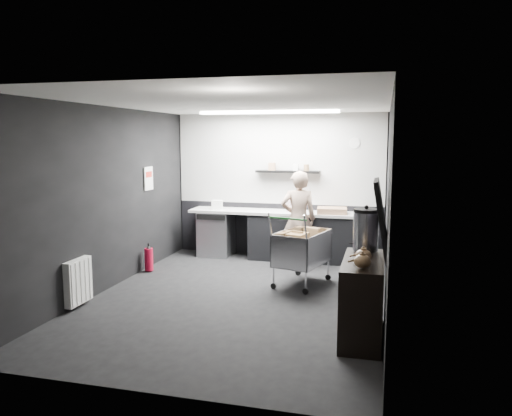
# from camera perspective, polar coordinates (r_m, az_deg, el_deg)

# --- Properties ---
(floor) EXTENTS (5.50, 5.50, 0.00)m
(floor) POSITION_cam_1_polar(r_m,az_deg,el_deg) (7.16, -2.09, -10.21)
(floor) COLOR black
(floor) RESTS_ON ground
(ceiling) EXTENTS (5.50, 5.50, 0.00)m
(ceiling) POSITION_cam_1_polar(r_m,az_deg,el_deg) (6.82, -2.21, 11.89)
(ceiling) COLOR white
(ceiling) RESTS_ON wall_back
(wall_back) EXTENTS (5.50, 0.00, 5.50)m
(wall_back) POSITION_cam_1_polar(r_m,az_deg,el_deg) (9.51, 2.59, 2.62)
(wall_back) COLOR black
(wall_back) RESTS_ON floor
(wall_front) EXTENTS (5.50, 0.00, 5.50)m
(wall_front) POSITION_cam_1_polar(r_m,az_deg,el_deg) (4.33, -12.62, -3.96)
(wall_front) COLOR black
(wall_front) RESTS_ON floor
(wall_left) EXTENTS (0.00, 5.50, 5.50)m
(wall_left) POSITION_cam_1_polar(r_m,az_deg,el_deg) (7.67, -16.62, 1.02)
(wall_left) COLOR black
(wall_left) RESTS_ON floor
(wall_right) EXTENTS (0.00, 5.50, 5.50)m
(wall_right) POSITION_cam_1_polar(r_m,az_deg,el_deg) (6.58, 14.80, -0.01)
(wall_right) COLOR black
(wall_right) RESTS_ON floor
(kitchen_wall_panel) EXTENTS (3.95, 0.02, 1.70)m
(kitchen_wall_panel) POSITION_cam_1_polar(r_m,az_deg,el_deg) (9.46, 2.59, 5.63)
(kitchen_wall_panel) COLOR #BBBAB6
(kitchen_wall_panel) RESTS_ON wall_back
(dado_panel) EXTENTS (3.95, 0.02, 1.00)m
(dado_panel) POSITION_cam_1_polar(r_m,az_deg,el_deg) (9.61, 2.54, -2.44)
(dado_panel) COLOR black
(dado_panel) RESTS_ON wall_back
(floating_shelf) EXTENTS (1.20, 0.22, 0.04)m
(floating_shelf) POSITION_cam_1_polar(r_m,az_deg,el_deg) (9.32, 3.64, 4.17)
(floating_shelf) COLOR black
(floating_shelf) RESTS_ON wall_back
(wall_clock) EXTENTS (0.20, 0.03, 0.20)m
(wall_clock) POSITION_cam_1_polar(r_m,az_deg,el_deg) (9.25, 11.17, 7.30)
(wall_clock) COLOR white
(wall_clock) RESTS_ON wall_back
(poster) EXTENTS (0.02, 0.30, 0.40)m
(poster) POSITION_cam_1_polar(r_m,az_deg,el_deg) (8.77, -12.19, 3.32)
(poster) COLOR white
(poster) RESTS_ON wall_left
(poster_red_band) EXTENTS (0.02, 0.22, 0.10)m
(poster_red_band) POSITION_cam_1_polar(r_m,az_deg,el_deg) (8.77, -12.17, 3.77)
(poster_red_band) COLOR red
(poster_red_band) RESTS_ON poster
(radiator) EXTENTS (0.10, 0.50, 0.60)m
(radiator) POSITION_cam_1_polar(r_m,az_deg,el_deg) (7.08, -19.66, -7.92)
(radiator) COLOR white
(radiator) RESTS_ON wall_left
(ceiling_strip) EXTENTS (2.40, 0.20, 0.04)m
(ceiling_strip) POSITION_cam_1_polar(r_m,az_deg,el_deg) (8.60, 1.39, 10.87)
(ceiling_strip) COLOR white
(ceiling_strip) RESTS_ON ceiling
(prep_counter) EXTENTS (3.20, 0.61, 0.90)m
(prep_counter) POSITION_cam_1_polar(r_m,az_deg,el_deg) (9.29, 2.96, -3.07)
(prep_counter) COLOR black
(prep_counter) RESTS_ON floor
(person) EXTENTS (0.70, 0.55, 1.68)m
(person) POSITION_cam_1_polar(r_m,az_deg,el_deg) (8.72, 4.87, -1.26)
(person) COLOR beige
(person) RESTS_ON floor
(shopping_cart) EXTENTS (0.86, 1.16, 1.12)m
(shopping_cart) POSITION_cam_1_polar(r_m,az_deg,el_deg) (7.68, 5.24, -4.85)
(shopping_cart) COLOR silver
(shopping_cart) RESTS_ON floor
(sideboard) EXTENTS (0.51, 1.19, 1.79)m
(sideboard) POSITION_cam_1_polar(r_m,az_deg,el_deg) (5.80, 12.24, -8.88)
(sideboard) COLOR black
(sideboard) RESTS_ON floor
(fire_extinguisher) EXTENTS (0.14, 0.14, 0.47)m
(fire_extinguisher) POSITION_cam_1_polar(r_m,az_deg,el_deg) (8.63, -12.15, -5.66)
(fire_extinguisher) COLOR #AA0B27
(fire_extinguisher) RESTS_ON floor
(cardboard_box) EXTENTS (0.56, 0.44, 0.10)m
(cardboard_box) POSITION_cam_1_polar(r_m,az_deg,el_deg) (9.02, 8.68, -0.29)
(cardboard_box) COLOR #9B7352
(cardboard_box) RESTS_ON prep_counter
(pink_tub) EXTENTS (0.22, 0.22, 0.22)m
(pink_tub) POSITION_cam_1_polar(r_m,az_deg,el_deg) (9.16, 4.16, 0.26)
(pink_tub) COLOR beige
(pink_tub) RESTS_ON prep_counter
(white_container) EXTENTS (0.22, 0.18, 0.17)m
(white_container) POSITION_cam_1_polar(r_m,az_deg,el_deg) (9.48, -4.47, 0.37)
(white_container) COLOR white
(white_container) RESTS_ON prep_counter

